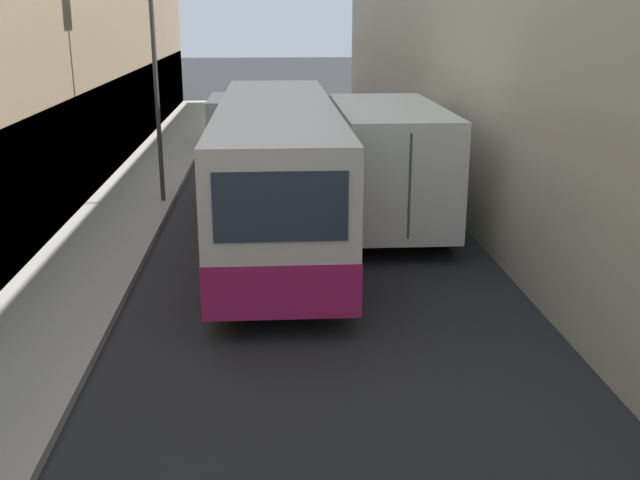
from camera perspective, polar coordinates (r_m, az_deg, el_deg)
The scene contains 5 objects.
ground_plane at distance 14.96m, azimuth -0.88°, elevation -2.87°, with size 150.00×150.00×0.00m, color #232326.
sidewalk_left at distance 15.42m, azimuth -18.13°, elevation -2.83°, with size 2.31×60.00×0.16m.
bus at distance 17.00m, azimuth -3.28°, elevation 5.38°, with size 2.55×11.45×3.15m.
box_truck at distance 18.87m, azimuth 4.81°, elevation 6.33°, with size 2.40×7.87×2.98m.
panel_van at distance 29.43m, azimuth -6.43°, elevation 9.10°, with size 1.99×4.02×1.95m.
Camera 1 is at (-0.69, 0.95, 5.09)m, focal length 42.00 mm.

